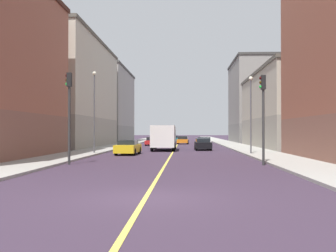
{
  "coord_description": "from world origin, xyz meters",
  "views": [
    {
      "loc": [
        1.29,
        -12.78,
        2.16
      ],
      "look_at": [
        -1.21,
        44.21,
        2.9
      ],
      "focal_mm": 42.43,
      "sensor_mm": 36.0,
      "label": 1
    }
  ],
  "objects_px": {
    "street_lamp_right_near": "(94,104)",
    "car_yellow": "(128,147)",
    "car_orange": "(183,140)",
    "building_left_mid": "(289,110)",
    "box_truck": "(164,137)",
    "building_left_far": "(256,102)",
    "car_black": "(203,144)",
    "car_red": "(152,141)",
    "building_right_distant": "(106,106)",
    "traffic_light_left_near": "(263,107)",
    "car_blue": "(160,139)",
    "car_white": "(204,142)",
    "traffic_light_right_near": "(69,105)",
    "car_teal": "(174,139)",
    "street_lamp_left_near": "(251,107)"
  },
  "relations": [
    {
      "from": "street_lamp_left_near",
      "to": "building_left_far",
      "type": "bearing_deg",
      "value": 79.22
    },
    {
      "from": "building_left_mid",
      "to": "street_lamp_right_near",
      "type": "height_order",
      "value": "building_left_mid"
    },
    {
      "from": "car_teal",
      "to": "box_truck",
      "type": "distance_m",
      "value": 36.16
    },
    {
      "from": "car_black",
      "to": "car_white",
      "type": "xyz_separation_m",
      "value": [
        0.54,
        8.75,
        0.01
      ]
    },
    {
      "from": "car_white",
      "to": "car_teal",
      "type": "bearing_deg",
      "value": 100.44
    },
    {
      "from": "building_right_distant",
      "to": "box_truck",
      "type": "relative_size",
      "value": 2.96
    },
    {
      "from": "car_blue",
      "to": "box_truck",
      "type": "height_order",
      "value": "box_truck"
    },
    {
      "from": "building_left_far",
      "to": "car_orange",
      "type": "bearing_deg",
      "value": -146.75
    },
    {
      "from": "building_left_far",
      "to": "car_black",
      "type": "height_order",
      "value": "building_left_far"
    },
    {
      "from": "building_left_mid",
      "to": "traffic_light_left_near",
      "type": "relative_size",
      "value": 4.33
    },
    {
      "from": "traffic_light_right_near",
      "to": "street_lamp_left_near",
      "type": "relative_size",
      "value": 0.85
    },
    {
      "from": "car_blue",
      "to": "car_white",
      "type": "distance_m",
      "value": 25.8
    },
    {
      "from": "building_left_mid",
      "to": "box_truck",
      "type": "distance_m",
      "value": 18.03
    },
    {
      "from": "car_red",
      "to": "car_blue",
      "type": "bearing_deg",
      "value": 90.21
    },
    {
      "from": "traffic_light_left_near",
      "to": "car_red",
      "type": "xyz_separation_m",
      "value": [
        -9.89,
        34.27,
        -3.08
      ]
    },
    {
      "from": "building_left_far",
      "to": "car_teal",
      "type": "xyz_separation_m",
      "value": [
        -15.83,
        4.48,
        -7.15
      ]
    },
    {
      "from": "building_left_mid",
      "to": "car_black",
      "type": "height_order",
      "value": "building_left_mid"
    },
    {
      "from": "building_left_mid",
      "to": "traffic_light_right_near",
      "type": "xyz_separation_m",
      "value": [
        -21.02,
        -26.73,
        -1.11
      ]
    },
    {
      "from": "building_left_mid",
      "to": "box_truck",
      "type": "relative_size",
      "value": 3.29
    },
    {
      "from": "box_truck",
      "to": "street_lamp_left_near",
      "type": "bearing_deg",
      "value": -44.08
    },
    {
      "from": "car_yellow",
      "to": "box_truck",
      "type": "height_order",
      "value": "box_truck"
    },
    {
      "from": "street_lamp_left_near",
      "to": "car_orange",
      "type": "xyz_separation_m",
      "value": [
        -6.37,
        30.61,
        -3.75
      ]
    },
    {
      "from": "car_orange",
      "to": "car_yellow",
      "type": "relative_size",
      "value": 0.93
    },
    {
      "from": "building_left_mid",
      "to": "car_red",
      "type": "relative_size",
      "value": 5.7
    },
    {
      "from": "traffic_light_right_near",
      "to": "car_yellow",
      "type": "distance_m",
      "value": 11.68
    },
    {
      "from": "car_orange",
      "to": "street_lamp_right_near",
      "type": "bearing_deg",
      "value": -105.01
    },
    {
      "from": "building_left_far",
      "to": "street_lamp_right_near",
      "type": "distance_m",
      "value": 45.09
    },
    {
      "from": "car_orange",
      "to": "car_red",
      "type": "height_order",
      "value": "car_orange"
    },
    {
      "from": "box_truck",
      "to": "traffic_light_right_near",
      "type": "bearing_deg",
      "value": -105.12
    },
    {
      "from": "building_left_far",
      "to": "car_red",
      "type": "height_order",
      "value": "building_left_far"
    },
    {
      "from": "box_truck",
      "to": "car_yellow",
      "type": "bearing_deg",
      "value": -109.86
    },
    {
      "from": "building_right_distant",
      "to": "car_black",
      "type": "xyz_separation_m",
      "value": [
        18.06,
        -34.15,
        -6.62
      ]
    },
    {
      "from": "building_left_mid",
      "to": "car_teal",
      "type": "relative_size",
      "value": 6.16
    },
    {
      "from": "car_black",
      "to": "car_blue",
      "type": "bearing_deg",
      "value": 101.89
    },
    {
      "from": "building_left_mid",
      "to": "car_orange",
      "type": "xyz_separation_m",
      "value": [
        -13.93,
        14.76,
        -4.32
      ]
    },
    {
      "from": "traffic_light_right_near",
      "to": "car_teal",
      "type": "distance_m",
      "value": 55.44
    },
    {
      "from": "traffic_light_right_near",
      "to": "car_yellow",
      "type": "height_order",
      "value": "traffic_light_right_near"
    },
    {
      "from": "building_right_distant",
      "to": "traffic_light_left_near",
      "type": "height_order",
      "value": "building_right_distant"
    },
    {
      "from": "street_lamp_right_near",
      "to": "car_yellow",
      "type": "relative_size",
      "value": 1.64
    },
    {
      "from": "traffic_light_right_near",
      "to": "car_orange",
      "type": "height_order",
      "value": "traffic_light_right_near"
    },
    {
      "from": "street_lamp_left_near",
      "to": "car_teal",
      "type": "height_order",
      "value": "street_lamp_left_near"
    },
    {
      "from": "building_left_far",
      "to": "street_lamp_right_near",
      "type": "bearing_deg",
      "value": -119.28
    },
    {
      "from": "car_teal",
      "to": "car_yellow",
      "type": "bearing_deg",
      "value": -93.82
    },
    {
      "from": "building_left_far",
      "to": "street_lamp_right_near",
      "type": "xyz_separation_m",
      "value": [
        -22.0,
        -39.24,
        -3.05
      ]
    },
    {
      "from": "street_lamp_left_near",
      "to": "car_orange",
      "type": "bearing_deg",
      "value": 101.75
    },
    {
      "from": "car_teal",
      "to": "box_truck",
      "type": "relative_size",
      "value": 0.53
    },
    {
      "from": "building_left_far",
      "to": "car_blue",
      "type": "height_order",
      "value": "building_left_far"
    },
    {
      "from": "building_left_far",
      "to": "traffic_light_right_near",
      "type": "height_order",
      "value": "building_left_far"
    },
    {
      "from": "street_lamp_right_near",
      "to": "car_blue",
      "type": "distance_m",
      "value": 42.3
    },
    {
      "from": "building_left_mid",
      "to": "building_right_distant",
      "type": "distance_m",
      "value": 40.34
    }
  ]
}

